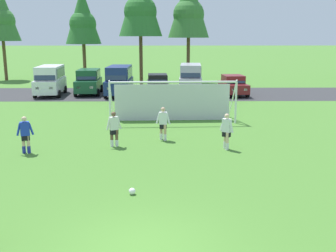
% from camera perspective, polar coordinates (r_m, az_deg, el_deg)
% --- Properties ---
extents(ground_plane, '(400.00, 400.00, 0.00)m').
position_cam_1_polar(ground_plane, '(24.33, -1.95, 0.78)').
color(ground_plane, '#477A2D').
extents(parking_lot_strip, '(52.00, 8.40, 0.01)m').
position_cam_1_polar(parking_lot_strip, '(35.72, -1.57, 4.61)').
color(parking_lot_strip, '#333335').
rests_on(parking_lot_strip, ground).
extents(soccer_ball, '(0.22, 0.22, 0.22)m').
position_cam_1_polar(soccer_ball, '(13.17, -5.12, -9.23)').
color(soccer_ball, white).
rests_on(soccer_ball, ground).
extents(soccer_goal, '(7.49, 2.21, 2.57)m').
position_cam_1_polar(soccer_goal, '(24.00, 0.65, 3.75)').
color(soccer_goal, white).
rests_on(soccer_goal, ground).
extents(player_striker_near, '(0.58, 0.58, 1.64)m').
position_cam_1_polar(player_striker_near, '(18.21, 8.33, -0.76)').
color(player_striker_near, beige).
rests_on(player_striker_near, ground).
extents(player_midfield_center, '(0.71, 0.40, 1.64)m').
position_cam_1_polar(player_midfield_center, '(18.62, -7.69, -0.45)').
color(player_midfield_center, brown).
rests_on(player_midfield_center, ground).
extents(player_defender_far, '(0.74, 0.37, 1.64)m').
position_cam_1_polar(player_defender_far, '(18.46, -19.65, -1.19)').
color(player_defender_far, beige).
rests_on(player_defender_far, ground).
extents(player_winger_left, '(0.73, 0.32, 1.64)m').
position_cam_1_polar(player_winger_left, '(19.60, -0.70, 0.33)').
color(player_winger_left, tan).
rests_on(player_winger_left, ground).
extents(parked_car_slot_far_left, '(2.42, 4.91, 2.52)m').
position_cam_1_polar(parked_car_slot_far_left, '(36.19, -16.42, 6.34)').
color(parked_car_slot_far_left, silver).
rests_on(parked_car_slot_far_left, ground).
extents(parked_car_slot_left, '(2.29, 4.68, 2.16)m').
position_cam_1_polar(parked_car_slot_left, '(36.18, -11.22, 6.24)').
color(parked_car_slot_left, '#194C2D').
rests_on(parked_car_slot_left, ground).
extents(parked_car_slot_center_left, '(2.28, 4.84, 2.52)m').
position_cam_1_polar(parked_car_slot_center_left, '(34.74, -6.93, 6.51)').
color(parked_car_slot_center_left, navy).
rests_on(parked_car_slot_center_left, ground).
extents(parked_car_slot_center, '(2.17, 4.27, 1.72)m').
position_cam_1_polar(parked_car_slot_center, '(35.77, -1.48, 6.03)').
color(parked_car_slot_center, black).
rests_on(parked_car_slot_center, ground).
extents(parked_car_slot_center_right, '(2.45, 4.93, 2.52)m').
position_cam_1_polar(parked_car_slot_center_right, '(36.85, 3.24, 6.94)').
color(parked_car_slot_center_right, '#B2B2BC').
rests_on(parked_car_slot_center_right, ground).
extents(parked_car_slot_right, '(2.28, 4.32, 1.72)m').
position_cam_1_polar(parked_car_slot_right, '(35.26, 9.26, 5.77)').
color(parked_car_slot_right, maroon).
rests_on(parked_car_slot_right, ground).
extents(tree_left_edge, '(4.03, 4.03, 10.75)m').
position_cam_1_polar(tree_left_edge, '(50.40, -22.69, 14.43)').
color(tree_left_edge, brown).
rests_on(tree_left_edge, ground).
extents(tree_mid_left, '(3.78, 3.78, 10.07)m').
position_cam_1_polar(tree_mid_left, '(44.86, -12.06, 14.84)').
color(tree_mid_left, brown).
rests_on(tree_mid_left, ground).
extents(tree_center_back, '(4.50, 4.50, 11.99)m').
position_cam_1_polar(tree_center_back, '(42.81, -3.98, 16.98)').
color(tree_center_back, brown).
rests_on(tree_center_back, ground).
extents(tree_mid_right, '(4.37, 4.37, 11.65)m').
position_cam_1_polar(tree_mid_right, '(43.86, 2.97, 16.58)').
color(tree_mid_right, brown).
rests_on(tree_mid_right, ground).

